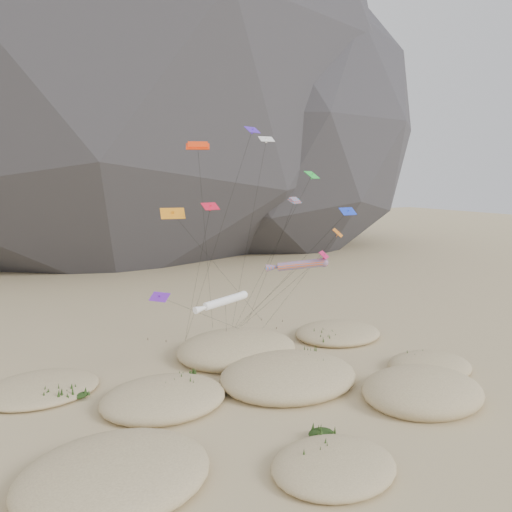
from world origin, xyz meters
The scene contains 10 objects.
ground centered at (0.00, 0.00, 0.00)m, with size 500.00×500.00×0.00m, color #CCB789.
rock_headland centered at (6.37, 118.72, 72.68)m, with size 226.37×148.64×177.50m.
dunes centered at (-1.36, 4.26, 0.72)m, with size 51.96×36.89×3.88m.
dune_grass centered at (-0.49, 3.93, 0.84)m, with size 42.02×29.16×1.55m.
kite_stakes centered at (2.30, 23.47, 0.15)m, with size 21.05×6.89×0.30m.
rainbow_tube_kite centered at (5.11, 8.81, 12.09)m, with size 7.63×14.20×12.91m.
white_tube_kite centered at (-4.83, 7.88, 9.03)m, with size 9.26×13.68×9.74m.
orange_parafoil centered at (-4.59, 15.61, 25.51)m, with size 7.38×12.28×26.31m.
multi_parafoil centered at (4.94, 9.81, 19.22)m, with size 2.94×17.93×19.96m.
delta_kites centered at (2.05, 10.84, 18.24)m, with size 25.02×21.48×27.68m.
Camera 1 is at (-24.66, -40.30, 22.14)m, focal length 35.00 mm.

